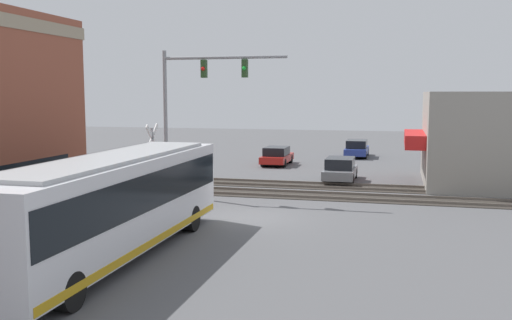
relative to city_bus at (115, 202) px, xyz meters
name	(u,v)px	position (x,y,z in m)	size (l,w,h in m)	color
ground_plane	(252,218)	(6.78, -2.80, -1.85)	(120.00, 120.00, 0.00)	#565659
shop_building	(505,139)	(19.06, -14.81, 0.86)	(8.92, 10.31, 5.42)	gray
city_bus	(115,202)	(0.00, 0.00, 0.00)	(12.47, 2.59, 3.34)	silver
traffic_signal_gantry	(196,93)	(11.31, 1.34, 3.51)	(0.42, 6.54, 7.51)	gray
crossing_signal	(152,154)	(10.13, 3.26, 0.45)	(1.41, 1.18, 3.81)	gray
rail_track_near	(280,194)	(12.78, -2.80, -1.82)	(2.60, 60.00, 0.15)	#332D28
rail_track_far	(291,185)	(15.98, -2.80, -1.82)	(2.60, 60.00, 0.15)	#332D28
parked_car_grey	(340,170)	(18.30, -5.40, -1.18)	(4.29, 1.82, 1.45)	slate
parked_car_red	(277,156)	(25.06, 0.00, -1.21)	(4.21, 1.82, 1.37)	#B21E19
parked_car_blue	(357,149)	(32.06, -5.40, -1.17)	(4.64, 1.82, 1.45)	navy
pedestrian_at_crossing	(174,179)	(10.82, 2.43, -0.95)	(0.34, 0.34, 1.76)	#473828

